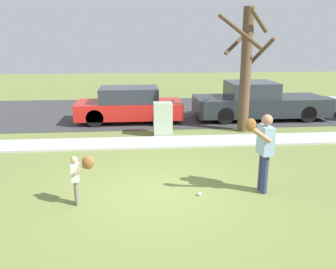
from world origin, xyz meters
The scene contains 10 objects.
ground_plane centered at (0.00, 3.50, 0.00)m, with size 48.00×48.00×0.00m, color olive.
sidewalk_strip centered at (0.00, 3.60, 0.03)m, with size 36.00×1.20×0.06m, color #B2B2AD.
road_surface centered at (0.00, 8.60, 0.01)m, with size 36.00×6.80×0.02m, color #38383A.
person_adult centered at (2.14, -0.18, 1.02)m, with size 0.66×0.65×1.66m.
person_child centered at (-1.51, -0.45, 0.67)m, with size 0.46×0.38×1.02m.
baseball centered at (0.84, -0.25, 0.04)m, with size 0.07×0.07×0.07m, color white.
utility_cabinet centered at (0.45, 4.49, 0.56)m, with size 0.61×0.52×1.11m, color #9EB293.
street_tree_near centered at (3.28, 4.85, 2.22)m, with size 1.84×1.88×4.13m.
parked_hatchback_red centered at (-0.69, 6.63, 0.66)m, with size 4.00×1.75×1.33m.
parked_pickup_dark centered at (4.44, 6.71, 0.67)m, with size 5.20×1.95×1.48m.
Camera 1 is at (-0.39, -6.74, 3.08)m, focal length 37.35 mm.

